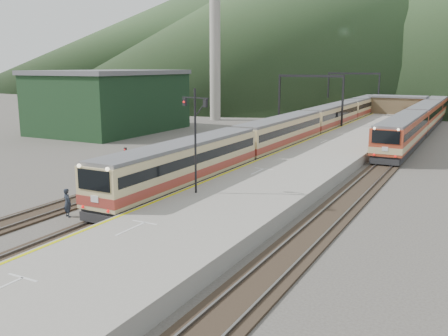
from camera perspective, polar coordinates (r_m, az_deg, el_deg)
The scene contains 17 objects.
track_main at distance 57.57m, azimuth 7.68°, elevation 2.37°, with size 2.60×200.00×0.23m.
track_far at distance 59.45m, azimuth 3.15°, elevation 2.75°, with size 2.60×200.00×0.23m.
track_second at distance 54.76m, azimuth 19.04°, elevation 1.36°, with size 2.60×200.00×0.23m.
platform at distance 53.95m, azimuth 12.54°, elevation 2.04°, with size 8.00×100.00×1.00m, color gray.
gantry_near at distance 72.04m, azimuth 9.83°, elevation 8.56°, with size 9.55×0.25×8.00m.
gantry_far at distance 96.10m, azimuth 14.54°, elevation 9.09°, with size 9.55×0.25×8.00m.
warehouse at distance 73.12m, azimuth -12.87°, elevation 7.49°, with size 14.50×20.50×8.60m.
smokestack at distance 86.24m, azimuth -1.04°, elevation 15.47°, with size 1.80×1.80×30.00m, color #9E998E.
station_shed at distance 92.68m, azimuth 19.27°, elevation 6.87°, with size 9.40×4.40×3.10m.
hill_a at distance 212.93m, azimuth 11.98°, elevation 16.99°, with size 180.00×180.00×60.00m, color #2E4B25.
hill_d at distance 289.82m, azimuth -1.06°, elevation 15.25°, with size 200.00×200.00×55.00m, color #2E4B25.
main_train at distance 63.45m, azimuth 9.79°, elevation 4.89°, with size 2.84×77.88×3.47m.
second_train at distance 78.69m, azimuth 21.98°, elevation 5.58°, with size 3.04×62.32×3.71m.
signal_mast at distance 32.22m, azimuth -3.31°, elevation 4.37°, with size 2.16×0.62×6.83m.
short_signal_b at distance 54.57m, azimuth 2.75°, elevation 3.43°, with size 0.26×0.21×2.27m.
short_signal_c at distance 44.14m, azimuth -11.18°, elevation 1.27°, with size 0.25×0.21×2.27m.
worker at distance 32.42m, azimuth -17.46°, elevation -3.81°, with size 0.66×0.43×1.81m, color #202631.
Camera 1 is at (19.47, -13.40, 9.24)m, focal length 40.00 mm.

